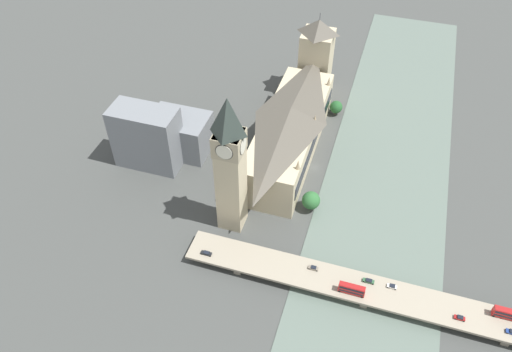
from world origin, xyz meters
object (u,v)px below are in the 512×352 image
Objects in this scene: car_northbound_lead at (460,318)px; car_southbound_mid at (206,253)px; double_decker_bus_mid at (352,289)px; car_northbound_tail at (313,268)px; victoria_tower at (316,57)px; car_northbound_mid at (369,281)px; road_bridge at (367,290)px; car_southbound_extra at (392,286)px; clock_tower at (230,163)px; double_decker_bus_lead at (507,313)px; parliament_hall at (290,130)px.

car_southbound_mid is (104.25, 0.61, -0.04)m from car_northbound_lead.
double_decker_bus_mid is 18.32m from car_northbound_tail.
victoria_tower is 143.22m from car_northbound_mid.
car_southbound_extra reaches higher than road_bridge.
clock_tower is 76.08m from road_bridge.
victoria_tower is 169.74m from double_decker_bus_lead.
parliament_hall reaches higher than car_northbound_lead.
parliament_hall is at bearing -59.82° from double_decker_bus_mid.
clock_tower is at bearing 77.43° from parliament_hall.
car_southbound_extra is (-15.43, -7.48, -1.96)m from double_decker_bus_mid.
clock_tower is 17.68× the size of car_southbound_extra.
car_southbound_extra is (-74.51, 17.44, -31.85)m from clock_tower.
parliament_hall reaches higher than car_southbound_mid.
car_northbound_lead reaches higher than car_southbound_mid.
victoria_tower is 136.97m from car_northbound_tail.
car_southbound_mid is (62.41, -0.37, -1.95)m from double_decker_bus_mid.
car_northbound_lead reaches higher than car_northbound_tail.
car_northbound_mid is at bearing 111.79° from victoria_tower.
car_northbound_mid is (-52.68, 73.13, -9.07)m from parliament_hall.
car_northbound_mid reaches higher than road_bridge.
car_southbound_extra is at bearing -178.60° from car_northbound_tail.
car_southbound_mid is at bearing 3.15° from double_decker_bus_lead.
clock_tower is at bearing -97.72° from car_southbound_mid.
double_decker_bus_mid is at bearing 50.42° from car_northbound_mid.
road_bridge is 36.07m from car_northbound_lead.
car_southbound_mid is (68.37, 6.84, -0.01)m from car_northbound_mid.
car_northbound_tail is at bearing -5.54° from car_northbound_lead.
victoria_tower reaches higher than car_northbound_mid.
road_bridge is 37.11× the size of car_northbound_lead.
car_southbound_mid is at bearing 5.22° from car_southbound_extra.
double_decker_bus_mid reaches higher than car_southbound_extra.
victoria_tower reaches higher than double_decker_bus_lead.
car_northbound_mid is at bearing -178.69° from car_northbound_tail.
car_northbound_mid is 1.18× the size of car_southbound_extra.
clock_tower is 14.72× the size of car_southbound_mid.
car_southbound_mid is (3.33, 24.55, -31.84)m from clock_tower.
clock_tower reaches higher than parliament_hall.
car_southbound_mid reaches higher than road_bridge.
double_decker_bus_mid is at bearing 33.34° from road_bridge.
double_decker_bus_lead is at bearing -179.75° from car_northbound_tail.
car_southbound_mid reaches higher than car_northbound_mid.
car_northbound_tail is at bearing 102.69° from victoria_tower.
double_decker_bus_mid is (-46.72, 80.34, -7.12)m from parliament_hall.
car_southbound_extra is (43.13, -0.46, -1.94)m from double_decker_bus_lead.
car_northbound_tail is at bearing 1.40° from car_southbound_extra.
car_northbound_mid is 0.99× the size of car_southbound_mid.
victoria_tower is (-12.30, -114.22, -13.73)m from clock_tower.
car_northbound_tail is at bearing 112.01° from parliament_hall.
parliament_hall reaches higher than car_northbound_tail.
double_decker_bus_lead is at bearing 179.79° from car_northbound_mid.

